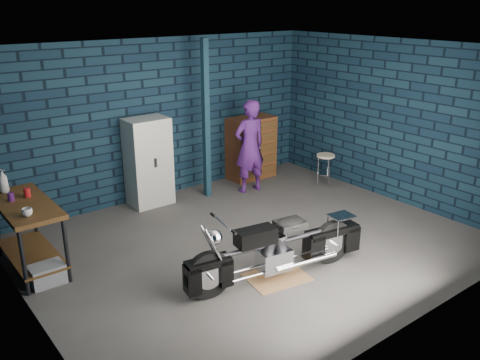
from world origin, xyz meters
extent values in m
plane|color=#4C4846|center=(0.00, 0.00, 0.00)|extent=(6.00, 6.00, 0.00)
cube|color=black|center=(0.00, 2.50, 1.35)|extent=(6.00, 0.02, 2.70)
cube|color=black|center=(-3.00, 0.00, 1.35)|extent=(0.02, 5.00, 2.70)
cube|color=black|center=(3.00, 0.00, 1.35)|extent=(0.02, 5.00, 2.70)
cube|color=silver|center=(0.00, 0.00, 2.70)|extent=(6.00, 5.00, 0.02)
cube|color=#122D3B|center=(0.55, 1.95, 1.35)|extent=(0.10, 0.10, 2.70)
cube|color=brown|center=(-2.68, 1.20, 0.46)|extent=(0.60, 1.40, 0.91)
cube|color=brown|center=(-0.35, -0.91, 0.00)|extent=(0.83, 0.68, 0.01)
imported|color=#4C1C6A|center=(1.28, 1.68, 0.83)|extent=(0.64, 0.45, 1.66)
cube|color=gray|center=(-2.66, 0.70, 0.12)|extent=(0.40, 0.28, 0.25)
cube|color=silver|center=(-0.42, 2.23, 0.74)|extent=(0.69, 0.49, 1.47)
cube|color=brown|center=(1.78, 2.23, 0.59)|extent=(0.89, 0.49, 1.18)
imported|color=beige|center=(-2.77, 0.75, 0.96)|extent=(0.13, 0.13, 0.10)
cylinder|color=#4A175D|center=(-2.79, 1.36, 0.96)|extent=(0.10, 0.10, 0.11)
cylinder|color=#A41517|center=(-2.59, 1.38, 0.97)|extent=(0.11, 0.11, 0.12)
imported|color=gray|center=(-2.77, 1.72, 1.07)|extent=(0.16, 0.16, 0.31)
camera|label=1|loc=(-4.12, -5.03, 3.29)|focal=38.00mm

